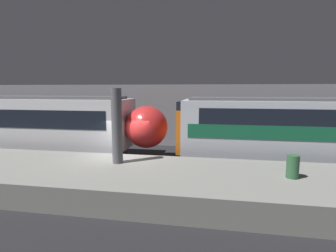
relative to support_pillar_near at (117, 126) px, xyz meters
The scene contains 5 objects.
ground_plane 3.03m from the support_pillar_near, 107.60° to the left, with size 120.00×120.00×0.00m, color black.
platform 2.31m from the support_pillar_near, 120.45° to the right, with size 40.00×4.69×0.95m.
station_rear_barrier 8.20m from the support_pillar_near, 93.38° to the left, with size 50.00×0.15×4.49m.
support_pillar_near is the anchor object (origin of this frame).
trash_bin 7.13m from the support_pillar_near, ahead, with size 0.44×0.44×0.85m.
Camera 1 is at (4.60, -12.15, 4.17)m, focal length 28.00 mm.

